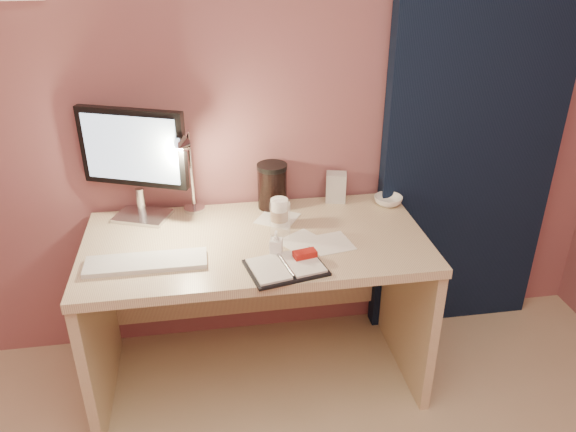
{
  "coord_description": "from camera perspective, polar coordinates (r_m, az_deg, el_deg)",
  "views": [
    {
      "loc": [
        -0.18,
        -0.61,
        1.86
      ],
      "look_at": [
        0.13,
        1.33,
        0.85
      ],
      "focal_mm": 35.0,
      "sensor_mm": 36.0,
      "label": 1
    }
  ],
  "objects": [
    {
      "name": "lotion_bottle",
      "position": [
        2.16,
        -1.22,
        -2.81
      ],
      "size": [
        0.06,
        0.06,
        0.11
      ],
      "primitive_type": "imported",
      "rotation": [
        0.0,
        0.0,
        -0.26
      ],
      "color": "white",
      "rests_on": "desk"
    },
    {
      "name": "dark_jar",
      "position": [
        2.52,
        -1.61,
        2.84
      ],
      "size": [
        0.13,
        0.13,
        0.19
      ],
      "primitive_type": "cylinder",
      "color": "black",
      "rests_on": "desk"
    },
    {
      "name": "paper_b",
      "position": [
        2.45,
        -1.08,
        -0.24
      ],
      "size": [
        0.22,
        0.22,
        0.0
      ],
      "primitive_type": "cube",
      "rotation": [
        0.0,
        0.0,
        -0.55
      ],
      "color": "white",
      "rests_on": "desk"
    },
    {
      "name": "desk",
      "position": [
        2.48,
        -3.35,
        -6.04
      ],
      "size": [
        1.4,
        0.7,
        0.73
      ],
      "color": "beige",
      "rests_on": "ground"
    },
    {
      "name": "clear_cup",
      "position": [
        2.28,
        -0.81,
        -0.39
      ],
      "size": [
        0.08,
        0.08,
        0.15
      ],
      "primitive_type": "cylinder",
      "color": "white",
      "rests_on": "desk"
    },
    {
      "name": "paper_a",
      "position": [
        2.27,
        4.38,
        -2.77
      ],
      "size": [
        0.19,
        0.19,
        0.0
      ],
      "primitive_type": "cube",
      "rotation": [
        0.0,
        0.0,
        0.19
      ],
      "color": "white",
      "rests_on": "desk"
    },
    {
      "name": "bowl",
      "position": [
        2.61,
        10.15,
        1.55
      ],
      "size": [
        0.17,
        0.17,
        0.04
      ],
      "primitive_type": "imported",
      "rotation": [
        0.0,
        0.0,
        -0.42
      ],
      "color": "white",
      "rests_on": "desk"
    },
    {
      "name": "planner",
      "position": [
        2.1,
        -0.05,
        -5.08
      ],
      "size": [
        0.32,
        0.26,
        0.04
      ],
      "rotation": [
        0.0,
        0.0,
        0.21
      ],
      "color": "black",
      "rests_on": "desk"
    },
    {
      "name": "product_box",
      "position": [
        2.6,
        4.89,
        2.94
      ],
      "size": [
        0.11,
        0.09,
        0.14
      ],
      "primitive_type": "cube",
      "rotation": [
        0.0,
        0.0,
        -0.24
      ],
      "color": "silver",
      "rests_on": "desk"
    },
    {
      "name": "coffee_cup",
      "position": [
        2.38,
        -0.88,
        0.31
      ],
      "size": [
        0.08,
        0.08,
        0.12
      ],
      "color": "white",
      "rests_on": "desk"
    },
    {
      "name": "room",
      "position": [
        2.67,
        16.8,
        10.27
      ],
      "size": [
        3.5,
        3.5,
        3.5
      ],
      "color": "#C6B28E",
      "rests_on": "ground"
    },
    {
      "name": "monitor",
      "position": [
        2.43,
        -15.3,
        6.04
      ],
      "size": [
        0.44,
        0.24,
        0.49
      ],
      "rotation": [
        0.0,
        0.0,
        -0.39
      ],
      "color": "silver",
      "rests_on": "desk"
    },
    {
      "name": "keyboard",
      "position": [
        2.19,
        -14.2,
        -4.59
      ],
      "size": [
        0.45,
        0.13,
        0.02
      ],
      "primitive_type": "cube",
      "rotation": [
        0.0,
        0.0,
        -0.0
      ],
      "color": "silver",
      "rests_on": "desk"
    },
    {
      "name": "desk_lamp",
      "position": [
        2.37,
        -9.43,
        4.99
      ],
      "size": [
        0.12,
        0.25,
        0.4
      ],
      "rotation": [
        0.0,
        0.0,
        -0.19
      ],
      "color": "silver",
      "rests_on": "desk"
    },
    {
      "name": "paper_c",
      "position": [
        2.27,
        1.52,
        -2.65
      ],
      "size": [
        0.22,
        0.22,
        0.0
      ],
      "primitive_type": "cube",
      "rotation": [
        0.0,
        0.0,
        0.58
      ],
      "color": "white",
      "rests_on": "desk"
    }
  ]
}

